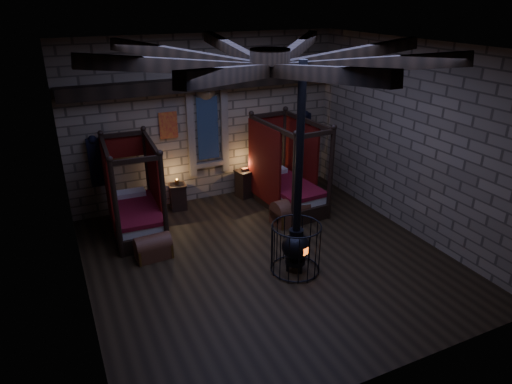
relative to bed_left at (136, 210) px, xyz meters
name	(u,v)px	position (x,y,z in m)	size (l,w,h in m)	color
room	(267,74)	(2.17, -2.28, 3.22)	(7.02, 7.02, 4.29)	black
bed_left	(136,210)	(0.00, 0.00, 0.00)	(1.16, 2.07, 2.11)	black
bed_right	(287,186)	(3.77, -0.24, 0.03)	(1.27, 2.21, 2.23)	black
trunk_left	(153,248)	(0.06, -1.33, -0.29)	(0.74, 0.49, 0.53)	#592F1C
trunk_right	(290,212)	(3.39, -1.12, -0.24)	(0.91, 0.64, 0.63)	#592F1C
nightstand_left	(178,196)	(1.19, 0.73, -0.18)	(0.46, 0.44, 0.82)	black
nightstand_right	(245,183)	(3.05, 0.74, -0.14)	(0.54, 0.53, 0.81)	black
stove	(296,243)	(2.48, -2.98, 0.09)	(0.97, 0.97, 4.05)	black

